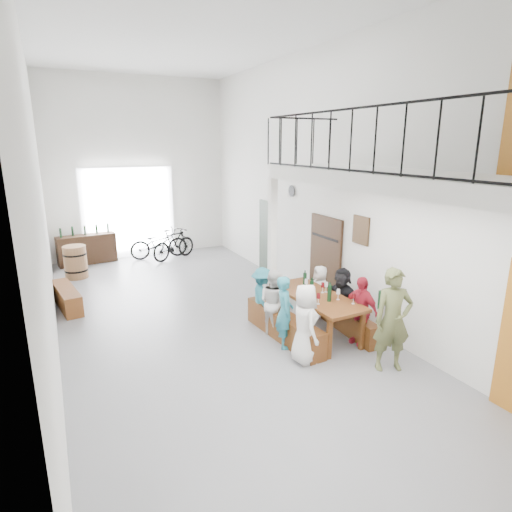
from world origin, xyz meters
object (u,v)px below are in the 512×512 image
bench_inner (284,326)px  side_bench (67,298)px  tasting_table (316,299)px  serving_counter (87,249)px  host_standing (393,320)px  bicycle_near (159,243)px  oak_barrel (76,262)px

bench_inner → side_bench: (-3.53, 3.47, -0.02)m
tasting_table → side_bench: bearing=137.5°
tasting_table → serving_counter: 7.95m
side_bench → host_standing: bearing=-48.6°
bench_inner → side_bench: bench_inner is taller
side_bench → host_standing: (4.53, -5.15, 0.61)m
bench_inner → bicycle_near: (-0.68, 6.76, 0.22)m
bench_inner → oak_barrel: (-3.19, 5.68, 0.19)m
host_standing → side_bench: bearing=151.5°
serving_counter → bicycle_near: 2.12m
bench_inner → oak_barrel: bearing=115.5°
bench_inner → serving_counter: serving_counter is taller
oak_barrel → bench_inner: bearing=-60.7°
bench_inner → oak_barrel: oak_barrel is taller
tasting_table → side_bench: tasting_table is taller
bench_inner → oak_barrel: 6.52m
host_standing → bicycle_near: host_standing is taller
serving_counter → bicycle_near: bicycle_near is taller
side_bench → bicycle_near: (2.85, 3.29, 0.24)m
side_bench → host_standing: size_ratio=0.96×
host_standing → bench_inner: bearing=140.9°
serving_counter → host_standing: size_ratio=0.99×
bench_inner → host_standing: (1.00, -1.68, 0.59)m
bicycle_near → tasting_table: bearing=-168.2°
oak_barrel → serving_counter: (0.41, 1.40, -0.00)m
serving_counter → host_standing: (3.78, -8.77, 0.40)m
bench_inner → serving_counter: (-2.78, 7.09, 0.19)m
tasting_table → oak_barrel: (-3.82, 5.77, -0.27)m
side_bench → bench_inner: bearing=-44.5°
tasting_table → oak_barrel: oak_barrel is taller
bicycle_near → serving_counter: bearing=82.1°
bench_inner → serving_counter: bearing=107.6°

